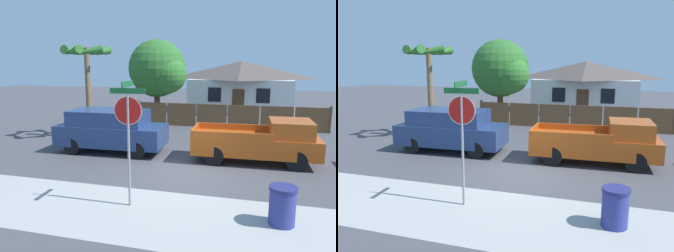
{
  "view_description": "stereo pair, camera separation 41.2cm",
  "coord_description": "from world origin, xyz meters",
  "views": [
    {
      "loc": [
        2.36,
        -11.19,
        3.89
      ],
      "look_at": [
        -0.78,
        0.42,
        1.6
      ],
      "focal_mm": 35.0,
      "sensor_mm": 36.0,
      "label": 1
    },
    {
      "loc": [
        2.75,
        -11.08,
        3.89
      ],
      "look_at": [
        -0.78,
        0.42,
        1.6
      ],
      "focal_mm": 35.0,
      "sensor_mm": 36.0,
      "label": 2
    }
  ],
  "objects": [
    {
      "name": "wooden_fence",
      "position": [
        0.71,
        8.79,
        0.72
      ],
      "size": [
        11.63,
        0.12,
        1.54
      ],
      "color": "brown",
      "rests_on": "ground"
    },
    {
      "name": "trash_bin",
      "position": [
        3.1,
        -3.26,
        0.49
      ],
      "size": [
        0.68,
        0.68,
        0.98
      ],
      "color": "navy",
      "rests_on": "ground"
    },
    {
      "name": "red_suv",
      "position": [
        -3.83,
        1.96,
        1.01
      ],
      "size": [
        4.81,
        2.16,
        1.88
      ],
      "rotation": [
        0.0,
        0.0,
        0.03
      ],
      "color": "navy",
      "rests_on": "ground"
    },
    {
      "name": "palm_tree",
      "position": [
        -6.06,
        4.11,
        4.1
      ],
      "size": [
        2.39,
        2.59,
        4.8
      ],
      "color": "brown",
      "rests_on": "ground"
    },
    {
      "name": "ground_plane",
      "position": [
        0.0,
        0.0,
        0.0
      ],
      "size": [
        80.0,
        80.0,
        0.0
      ],
      "primitive_type": "plane",
      "color": "#47474C"
    },
    {
      "name": "sidewalk_strip",
      "position": [
        0.0,
        -3.6,
        0.0
      ],
      "size": [
        36.0,
        3.2,
        0.01
      ],
      "color": "#A3A39E",
      "rests_on": "ground"
    },
    {
      "name": "house",
      "position": [
        1.04,
        17.13,
        2.13
      ],
      "size": [
        8.67,
        6.49,
        4.11
      ],
      "color": "white",
      "rests_on": "ground"
    },
    {
      "name": "oak_tree",
      "position": [
        -3.93,
        9.83,
        3.49
      ],
      "size": [
        4.0,
        3.81,
        5.49
      ],
      "color": "brown",
      "rests_on": "ground"
    },
    {
      "name": "orange_pickup",
      "position": [
        2.6,
        1.97,
        0.85
      ],
      "size": [
        4.91,
        2.07,
        1.75
      ],
      "rotation": [
        0.0,
        0.0,
        0.03
      ],
      "color": "#B74C14",
      "rests_on": "ground"
    },
    {
      "name": "stop_sign",
      "position": [
        -0.91,
        -3.19,
        2.37
      ],
      "size": [
        0.98,
        0.88,
        3.45
      ],
      "rotation": [
        0.0,
        0.0,
        0.06
      ],
      "color": "gray",
      "rests_on": "ground"
    }
  ]
}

